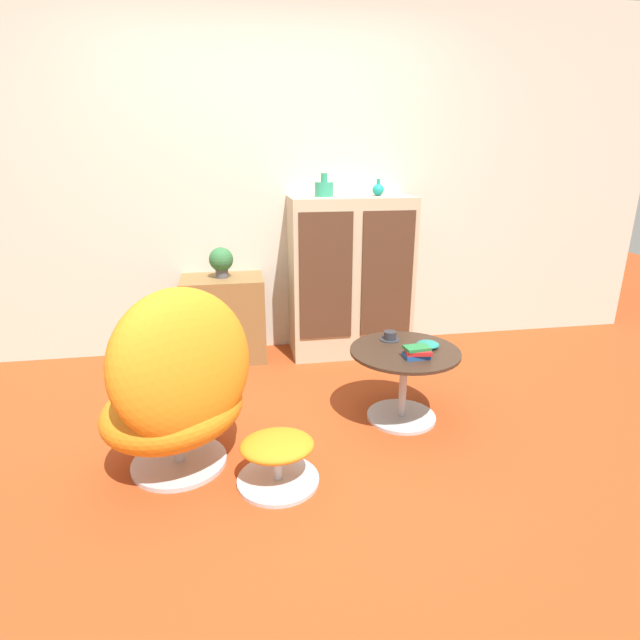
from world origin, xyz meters
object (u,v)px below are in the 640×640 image
Objects in this scene: coffee_table at (404,373)px; vase_inner_left at (378,189)px; egg_chair at (179,388)px; ottoman at (277,454)px; vase_leftmost at (324,188)px; book_stack at (417,352)px; tv_console at (224,319)px; sideboard at (350,277)px; potted_plant at (221,261)px; bowl at (428,344)px; teacup at (390,337)px.

vase_inner_left is at bearing 83.17° from coffee_table.
coffee_table is (1.23, 0.31, -0.16)m from egg_chair.
egg_chair reaches higher than ottoman.
vase_inner_left reaches higher than ottoman.
ottoman is (0.44, -0.18, -0.30)m from egg_chair.
vase_leftmost is 1.08× the size of book_stack.
ottoman is 3.28× the size of vase_inner_left.
ottoman is at bearing -81.19° from tv_console.
vase_leftmost is 1.35× the size of vase_inner_left.
sideboard is 1.84m from egg_chair.
potted_plant is at bearing 82.10° from egg_chair.
tv_console is 0.66× the size of egg_chair.
bowl is at bearing -69.50° from vase_leftmost.
egg_chair is 1.27m from book_stack.
ottoman is at bearing -119.87° from vase_inner_left.
vase_inner_left is at bearing 46.20° from egg_chair.
potted_plant is at bearing 9.14° from tv_console.
sideboard is 0.95m from teacup.
vase_inner_left is (1.17, -0.01, 0.94)m from tv_console.
egg_chair is 5.93× the size of vase_leftmost.
potted_plant reaches higher than book_stack.
potted_plant reaches higher than bowl.
bowl is (0.21, -1.10, -0.15)m from sideboard.
potted_plant is at bearing 130.17° from book_stack.
egg_chair is at bearing -97.90° from potted_plant.
tv_console is 1.53m from coffee_table.
bowl is (1.17, -1.11, -0.31)m from potted_plant.
teacup is at bearing 41.22° from ottoman.
tv_console is at bearing 179.42° from vase_inner_left.
tv_console is at bearing 132.59° from coffee_table.
sideboard is 9.24× the size of bowl.
ottoman is at bearing -107.86° from vase_leftmost.
teacup is at bearing -100.24° from vase_inner_left.
potted_plant is (-0.24, 1.61, 0.61)m from ottoman.
egg_chair reaches higher than teacup.
book_stack is (1.05, -1.25, -0.29)m from potted_plant.
teacup reaches higher than coffee_table.
teacup is (0.03, -0.94, -0.15)m from sideboard.
egg_chair is (-0.19, -1.43, 0.13)m from tv_console.
bowl is (0.93, 0.50, 0.30)m from ottoman.
vase_inner_left is at bearing -0.62° from potted_plant.
vase_leftmost is at bearing 110.50° from bowl.
vase_leftmost reaches higher than coffee_table.
bowl is (1.18, -1.11, 0.14)m from tv_console.
vase_inner_left is 1.26m from potted_plant.
tv_console reaches higher than ottoman.
coffee_table reaches higher than ottoman.
vase_inner_left is 0.80× the size of book_stack.
sideboard is 1.25× the size of egg_chair.
bowl is (0.18, -0.16, -0.00)m from teacup.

